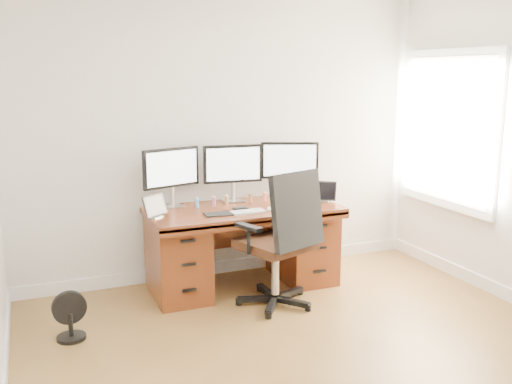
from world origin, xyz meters
name	(u,v)px	position (x,y,z in m)	size (l,w,h in m)	color
ground	(345,384)	(0.00, 0.00, 0.00)	(4.50, 4.50, 0.00)	olive
back_wall	(226,135)	(0.00, 2.25, 1.35)	(4.00, 0.10, 2.70)	silver
desk	(242,244)	(0.00, 1.83, 0.40)	(1.70, 0.80, 0.75)	#5F2913
office_chair	(280,262)	(0.13, 1.28, 0.38)	(0.79, 0.79, 1.17)	black
floor_fan	(70,317)	(-1.55, 1.30, 0.18)	(0.25, 0.21, 0.36)	black
monitor_left	(171,170)	(-0.58, 2.07, 1.09)	(0.54, 0.19, 0.53)	silver
monitor_center	(233,166)	(0.00, 2.07, 1.09)	(0.55, 0.16, 0.53)	silver
monitor_right	(290,162)	(0.58, 2.07, 1.09)	(0.53, 0.23, 0.53)	silver
tablet_left	(155,207)	(-0.80, 1.75, 0.84)	(0.24, 0.19, 0.19)	silver
tablet_right	(324,192)	(0.78, 1.75, 0.84)	(0.23, 0.20, 0.19)	silver
keyboard	(248,212)	(-0.03, 1.61, 0.76)	(0.30, 0.13, 0.01)	white
trackpad	(274,209)	(0.23, 1.63, 0.76)	(0.12, 0.12, 0.01)	#B6B8BD
drawing_tablet	(219,214)	(-0.29, 1.64, 0.76)	(0.24, 0.15, 0.01)	black
phone	(240,208)	(-0.04, 1.77, 0.76)	(0.13, 0.07, 0.01)	black
figurine_blue	(197,202)	(-0.38, 1.95, 0.80)	(0.04, 0.04, 0.09)	#5DA3E0
figurine_pink	(214,200)	(-0.23, 1.95, 0.80)	(0.04, 0.04, 0.09)	pink
figurine_yellow	(227,199)	(-0.10, 1.95, 0.80)	(0.04, 0.04, 0.09)	tan
figurine_brown	(250,197)	(0.13, 1.95, 0.80)	(0.04, 0.04, 0.09)	brown
figurine_orange	(265,196)	(0.27, 1.95, 0.80)	(0.04, 0.04, 0.09)	#E6683E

